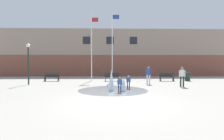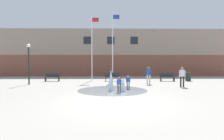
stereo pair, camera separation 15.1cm
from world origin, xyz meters
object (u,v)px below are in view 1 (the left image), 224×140
(adult_watching, at_px, (182,75))
(lamp_post_left_lane, at_px, (28,58))
(child_running, at_px, (128,81))
(park_bench_far_left, at_px, (52,77))
(flagpole_right, at_px, (113,44))
(park_bench_under_left_flagpole, at_px, (112,77))
(trash_can, at_px, (187,77))
(park_bench_center, at_px, (167,77))
(adult_in_red, at_px, (148,74))
(flagpole_left, at_px, (92,45))
(child_with_pink_shirt, at_px, (120,83))

(adult_watching, distance_m, lamp_post_left_lane, 13.13)
(child_running, bearing_deg, lamp_post_left_lane, -27.16)
(park_bench_far_left, distance_m, flagpole_right, 7.40)
(park_bench_under_left_flagpole, height_order, trash_can, park_bench_under_left_flagpole)
(park_bench_center, height_order, lamp_post_left_lane, lamp_post_left_lane)
(park_bench_far_left, relative_size, child_running, 1.62)
(park_bench_far_left, bearing_deg, adult_in_red, -17.78)
(adult_watching, relative_size, flagpole_right, 0.21)
(flagpole_left, xyz_separation_m, trash_can, (10.39, -0.59, -3.44))
(park_bench_far_left, height_order, park_bench_under_left_flagpole, same)
(adult_watching, distance_m, child_running, 4.47)
(park_bench_far_left, xyz_separation_m, flagpole_left, (4.18, 0.60, 3.41))
(adult_in_red, height_order, flagpole_left, flagpole_left)
(park_bench_far_left, xyz_separation_m, child_running, (7.42, -5.87, 0.10))
(flagpole_right, xyz_separation_m, lamp_post_left_lane, (-7.55, -3.63, -1.66))
(adult_watching, bearing_deg, lamp_post_left_lane, -62.28)
(park_bench_center, height_order, child_running, child_running)
(park_bench_far_left, bearing_deg, lamp_post_left_lane, -110.05)
(child_running, bearing_deg, flagpole_left, -72.05)
(flagpole_left, bearing_deg, adult_in_red, -34.26)
(adult_watching, bearing_deg, park_bench_under_left_flagpole, -95.97)
(child_with_pink_shirt, bearing_deg, trash_can, -111.36)
(park_bench_under_left_flagpole, xyz_separation_m, trash_can, (8.20, 0.05, -0.03))
(child_with_pink_shirt, distance_m, trash_can, 10.89)
(child_running, bearing_deg, park_bench_far_left, -47.02)
(adult_watching, bearing_deg, child_with_pink_shirt, -27.71)
(adult_in_red, bearing_deg, adult_watching, 80.21)
(adult_in_red, height_order, child_with_pink_shirt, adult_in_red)
(park_bench_under_left_flagpole, relative_size, adult_in_red, 1.01)
(child_running, relative_size, lamp_post_left_lane, 0.27)
(adult_watching, bearing_deg, park_bench_center, -148.82)
(child_running, distance_m, flagpole_right, 7.41)
(child_with_pink_shirt, height_order, flagpole_right, flagpole_right)
(park_bench_far_left, distance_m, flagpole_left, 5.42)
(adult_watching, height_order, lamp_post_left_lane, lamp_post_left_lane)
(adult_watching, xyz_separation_m, lamp_post_left_lane, (-12.89, 1.98, 1.45))
(park_bench_under_left_flagpole, distance_m, flagpole_left, 4.10)
(park_bench_under_left_flagpole, distance_m, trash_can, 8.20)
(flagpole_left, relative_size, lamp_post_left_lane, 2.01)
(child_with_pink_shirt, relative_size, flagpole_right, 0.13)
(park_bench_far_left, relative_size, park_bench_under_left_flagpole, 1.00)
(park_bench_under_left_flagpole, bearing_deg, child_with_pink_shirt, -87.70)
(park_bench_center, relative_size, flagpole_right, 0.21)
(park_bench_far_left, distance_m, child_running, 9.46)
(park_bench_center, bearing_deg, adult_in_red, -132.22)
(child_running, bearing_deg, park_bench_center, -138.67)
(adult_in_red, relative_size, lamp_post_left_lane, 0.44)
(child_running, relative_size, child_with_pink_shirt, 1.00)
(adult_watching, distance_m, flagpole_right, 8.34)
(child_running, relative_size, trash_can, 1.10)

